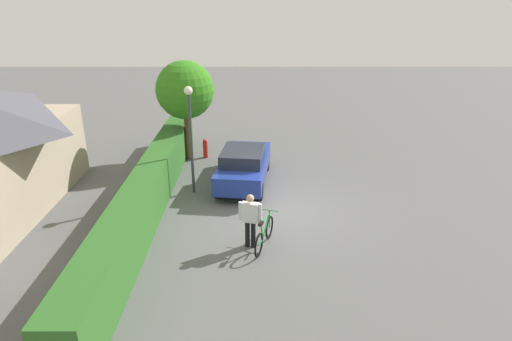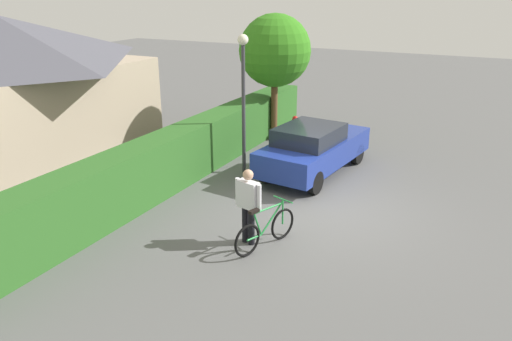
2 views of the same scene
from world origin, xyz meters
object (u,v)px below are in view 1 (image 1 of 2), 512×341
(parked_car_near, at_px, (244,165))
(street_lamp, at_px, (190,125))
(person_rider, at_px, (250,217))
(tree_kerbside, at_px, (185,90))
(bicycle, at_px, (264,235))
(fire_hydrant, at_px, (205,148))

(parked_car_near, distance_m, street_lamp, 2.57)
(person_rider, height_order, tree_kerbside, tree_kerbside)
(bicycle, relative_size, street_lamp, 0.43)
(parked_car_near, distance_m, person_rider, 4.36)
(person_rider, distance_m, tree_kerbside, 7.69)
(tree_kerbside, bearing_deg, fire_hydrant, -75.24)
(parked_car_near, relative_size, fire_hydrant, 5.09)
(bicycle, height_order, fire_hydrant, bicycle)
(parked_car_near, bearing_deg, street_lamp, 113.57)
(person_rider, bearing_deg, parked_car_near, 3.60)
(person_rider, relative_size, street_lamp, 0.42)
(street_lamp, xyz_separation_m, tree_kerbside, (3.34, 0.63, 0.46))
(fire_hydrant, bearing_deg, person_rider, -164.59)
(tree_kerbside, relative_size, fire_hydrant, 5.04)
(parked_car_near, bearing_deg, person_rider, -176.40)
(bicycle, xyz_separation_m, street_lamp, (3.59, 2.39, 2.08))
(street_lamp, bearing_deg, person_rider, -150.75)
(street_lamp, bearing_deg, parked_car_near, -66.43)
(person_rider, height_order, fire_hydrant, person_rider)
(street_lamp, relative_size, tree_kerbside, 0.91)
(person_rider, bearing_deg, bicycle, -89.79)
(parked_car_near, height_order, street_lamp, street_lamp)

